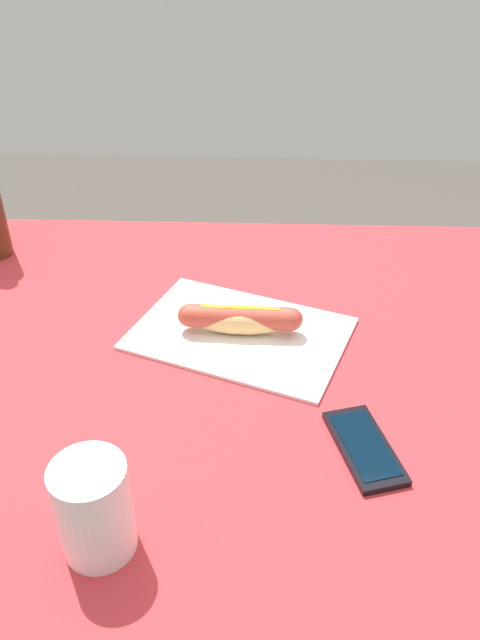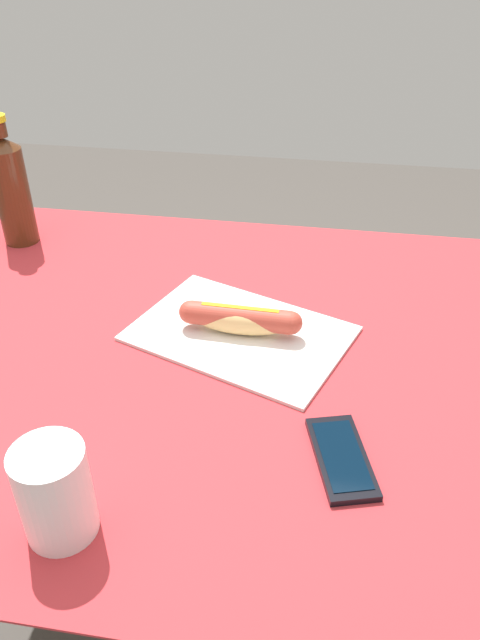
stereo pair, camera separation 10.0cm
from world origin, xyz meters
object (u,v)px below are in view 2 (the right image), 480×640
at_px(hot_dog, 240,319).
at_px(drinking_cup, 55,493).
at_px(cell_phone, 341,457).
at_px(soda_bottle, 11,189).

relative_size(hot_dog, drinking_cup, 1.68).
xyz_separation_m(hot_dog, drinking_cup, (-0.14, -0.40, 0.03)).
bearing_deg(drinking_cup, cell_phone, 26.27).
height_order(hot_dog, cell_phone, hot_dog).
distance_m(cell_phone, soda_bottle, 0.85).
bearing_deg(hot_dog, soda_bottle, 152.75).
bearing_deg(hot_dog, drinking_cup, -109.12).
height_order(cell_phone, drinking_cup, drinking_cup).
xyz_separation_m(cell_phone, drinking_cup, (-0.31, -0.15, 0.06)).
bearing_deg(hot_dog, cell_phone, -55.43).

